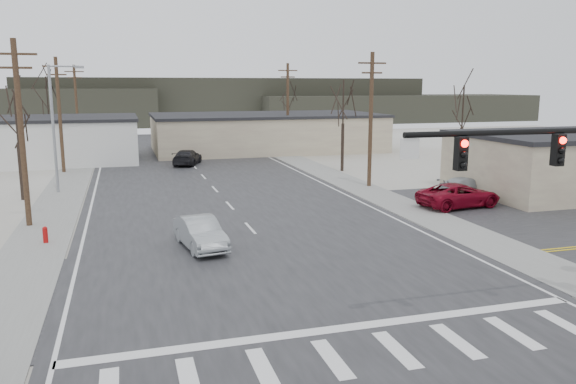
% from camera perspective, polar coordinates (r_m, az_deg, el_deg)
% --- Properties ---
extents(ground, '(140.00, 140.00, 0.00)m').
position_cam_1_polar(ground, '(22.90, 0.57, -8.60)').
color(ground, silver).
rests_on(ground, ground).
extents(main_road, '(18.00, 110.00, 0.05)m').
position_cam_1_polar(main_road, '(36.99, -6.22, -1.09)').
color(main_road, '#252427').
rests_on(main_road, ground).
extents(cross_road, '(90.00, 10.00, 0.04)m').
position_cam_1_polar(cross_road, '(22.89, 0.57, -8.56)').
color(cross_road, '#252427').
rests_on(cross_road, ground).
extents(sidewalk_left, '(3.00, 90.00, 0.06)m').
position_cam_1_polar(sidewalk_left, '(41.58, -22.02, -0.50)').
color(sidewalk_left, gray).
rests_on(sidewalk_left, ground).
extents(sidewalk_right, '(3.00, 90.00, 0.06)m').
position_cam_1_polar(sidewalk_right, '(44.68, 6.11, 0.97)').
color(sidewalk_right, gray).
rests_on(sidewalk_right, ground).
extents(fire_hydrant, '(0.24, 0.24, 0.87)m').
position_cam_1_polar(fire_hydrant, '(29.79, -23.43, -4.01)').
color(fire_hydrant, '#A50C0C').
rests_on(fire_hydrant, ground).
extents(building_left_far, '(22.30, 12.30, 4.50)m').
position_cam_1_polar(building_left_far, '(61.66, -25.46, 4.78)').
color(building_left_far, silver).
rests_on(building_left_far, ground).
extents(building_right_far, '(26.30, 14.30, 4.30)m').
position_cam_1_polar(building_right_far, '(66.90, -2.24, 6.12)').
color(building_right_far, '#C4B995').
rests_on(building_right_far, ground).
extents(building_lot, '(14.30, 10.30, 4.30)m').
position_cam_1_polar(building_lot, '(44.89, 26.30, 2.71)').
color(building_lot, '#C4B995').
rests_on(building_lot, ground).
extents(upole_left_b, '(2.20, 0.30, 10.00)m').
position_cam_1_polar(upole_left_b, '(33.15, -25.48, 5.64)').
color(upole_left_b, '#4A3522').
rests_on(upole_left_b, ground).
extents(upole_left_c, '(2.20, 0.30, 10.00)m').
position_cam_1_polar(upole_left_c, '(52.96, -22.19, 7.43)').
color(upole_left_c, '#4A3522').
rests_on(upole_left_c, ground).
extents(upole_left_d, '(2.20, 0.30, 10.00)m').
position_cam_1_polar(upole_left_d, '(72.88, -20.69, 8.24)').
color(upole_left_d, '#4A3522').
rests_on(upole_left_d, ground).
extents(upole_right_a, '(2.20, 0.30, 10.00)m').
position_cam_1_polar(upole_right_a, '(42.63, 8.41, 7.48)').
color(upole_right_a, '#4A3522').
rests_on(upole_right_a, ground).
extents(upole_right_b, '(2.20, 0.30, 10.00)m').
position_cam_1_polar(upole_right_b, '(63.26, -0.03, 8.64)').
color(upole_right_b, '#4A3522').
rests_on(upole_right_b, ground).
extents(streetlight_main, '(2.40, 0.25, 9.00)m').
position_cam_1_polar(streetlight_main, '(42.96, -22.52, 6.62)').
color(streetlight_main, gray).
rests_on(streetlight_main, ground).
extents(tree_left_near, '(3.30, 3.30, 7.35)m').
position_cam_1_polar(tree_left_near, '(41.27, -25.86, 6.42)').
color(tree_left_near, '#2C211B').
rests_on(tree_left_near, ground).
extents(tree_right_mid, '(3.74, 3.74, 8.33)m').
position_cam_1_polar(tree_right_mid, '(50.33, 5.63, 8.84)').
color(tree_right_mid, '#2C211B').
rests_on(tree_right_mid, ground).
extents(tree_left_far, '(3.96, 3.96, 8.82)m').
position_cam_1_polar(tree_left_far, '(67.11, -23.26, 8.81)').
color(tree_left_far, '#2C211B').
rests_on(tree_left_far, ground).
extents(tree_right_far, '(3.52, 3.52, 7.84)m').
position_cam_1_polar(tree_right_far, '(75.74, -0.04, 9.27)').
color(tree_right_far, '#2C211B').
rests_on(tree_right_far, ground).
extents(tree_lot, '(3.52, 3.52, 7.84)m').
position_cam_1_polar(tree_lot, '(51.24, 17.34, 8.05)').
color(tree_lot, '#2C211B').
rests_on(tree_lot, ground).
extents(hill_center, '(80.00, 18.00, 9.00)m').
position_cam_1_polar(hill_center, '(118.63, -6.12, 9.24)').
color(hill_center, '#333026').
rests_on(hill_center, ground).
extents(hill_right, '(60.00, 18.00, 5.50)m').
position_cam_1_polar(hill_right, '(124.25, 10.69, 8.37)').
color(hill_right, '#333026').
rests_on(hill_right, ground).
extents(sedan_crossing, '(2.21, 4.59, 1.45)m').
position_cam_1_polar(sedan_crossing, '(26.79, -8.90, -4.11)').
color(sedan_crossing, gray).
rests_on(sedan_crossing, main_road).
extents(car_far_a, '(3.59, 5.42, 1.46)m').
position_cam_1_polar(car_far_a, '(55.11, -10.20, 3.51)').
color(car_far_a, black).
rests_on(car_far_a, main_road).
extents(car_far_b, '(2.94, 4.60, 1.46)m').
position_cam_1_polar(car_far_b, '(75.46, -11.47, 5.39)').
color(car_far_b, black).
rests_on(car_far_b, main_road).
extents(car_parked_red, '(5.66, 3.12, 1.50)m').
position_cam_1_polar(car_parked_red, '(36.94, 16.98, -0.32)').
color(car_parked_red, maroon).
rests_on(car_parked_red, parking_lot).
extents(car_parked_dark_a, '(4.75, 3.45, 1.50)m').
position_cam_1_polar(car_parked_dark_a, '(42.05, 21.63, 0.70)').
color(car_parked_dark_a, black).
rests_on(car_parked_dark_a, parking_lot).
extents(car_parked_silver, '(4.45, 2.56, 1.21)m').
position_cam_1_polar(car_parked_silver, '(41.31, 17.61, 0.58)').
color(car_parked_silver, '#A8AEB3').
rests_on(car_parked_silver, parking_lot).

